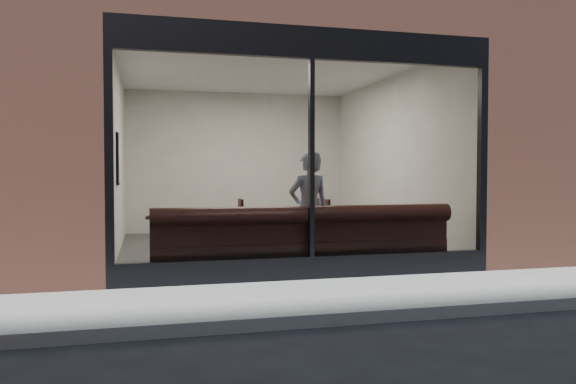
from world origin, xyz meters
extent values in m
plane|color=black|center=(0.00, 0.00, 0.00)|extent=(120.00, 120.00, 0.00)
cube|color=gray|center=(0.00, 1.00, 0.01)|extent=(40.00, 2.00, 0.01)
cube|color=gray|center=(0.00, -0.05, 0.06)|extent=(40.00, 0.10, 0.12)
cube|color=brown|center=(-3.75, 8.00, 1.60)|extent=(2.50, 12.00, 3.20)
cube|color=brown|center=(3.75, 8.00, 1.60)|extent=(2.50, 12.00, 3.20)
cube|color=brown|center=(0.00, 11.00, 1.60)|extent=(5.00, 6.00, 3.20)
plane|color=#2D2D30|center=(0.00, 5.00, 0.02)|extent=(6.00, 6.00, 0.00)
plane|color=white|center=(0.00, 5.00, 3.19)|extent=(6.00, 6.00, 0.00)
plane|color=beige|center=(0.00, 7.99, 1.60)|extent=(5.00, 0.00, 5.00)
plane|color=beige|center=(-2.49, 5.00, 1.60)|extent=(0.00, 6.00, 6.00)
plane|color=beige|center=(2.49, 5.00, 1.60)|extent=(0.00, 6.00, 6.00)
cube|color=black|center=(0.00, 2.05, 0.15)|extent=(5.00, 0.10, 0.30)
cube|color=black|center=(0.00, 2.05, 3.00)|extent=(5.00, 0.10, 0.40)
cube|color=black|center=(0.00, 2.05, 1.55)|extent=(0.06, 0.10, 2.50)
plane|color=white|center=(0.00, 2.02, 1.55)|extent=(4.80, 0.00, 4.80)
cube|color=#341812|center=(0.00, 2.45, 0.23)|extent=(4.00, 0.55, 0.45)
imported|color=#9EADCF|center=(0.18, 2.78, 0.83)|extent=(0.67, 0.50, 1.67)
cube|color=#311C13|center=(-1.67, 3.47, 0.74)|extent=(0.77, 0.77, 0.04)
cube|color=#311C13|center=(1.02, 3.31, 0.74)|extent=(0.73, 0.73, 0.04)
cube|color=#311C13|center=(-0.77, 4.05, 0.24)|extent=(0.41, 0.41, 0.04)
cube|color=#311C13|center=(0.52, 3.71, 0.24)|extent=(0.49, 0.49, 0.04)
cube|color=white|center=(-2.45, 4.63, 1.58)|extent=(0.02, 0.58, 0.77)
camera|label=1|loc=(-2.03, -4.78, 1.37)|focal=35.00mm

